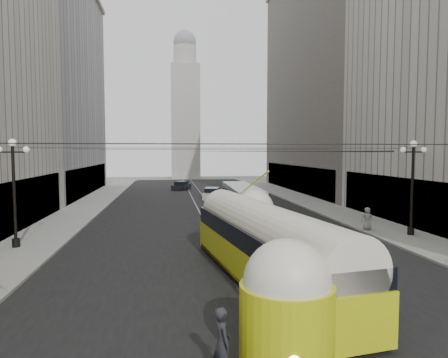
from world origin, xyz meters
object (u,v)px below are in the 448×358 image
object	(u,v)px
city_bus	(242,200)
pedestrian_sidewalk_right	(367,219)
pedestrian_crossing_a	(222,343)
pedestrian_crossing_b	(388,320)
streetcar	(264,245)

from	to	relation	value
city_bus	pedestrian_sidewalk_right	distance (m)	10.79
pedestrian_crossing_a	pedestrian_crossing_b	bearing A→B (deg)	-91.35
city_bus	pedestrian_crossing_a	bearing A→B (deg)	-101.63
streetcar	pedestrian_crossing_b	distance (m)	6.51
pedestrian_crossing_a	pedestrian_sidewalk_right	distance (m)	21.22
city_bus	pedestrian_crossing_a	world-z (taller)	city_bus
streetcar	city_bus	xyz separation A→B (m)	(2.22, 17.37, -0.21)
pedestrian_crossing_b	streetcar	bearing A→B (deg)	-156.50
pedestrian_sidewalk_right	pedestrian_crossing_a	bearing A→B (deg)	62.08
pedestrian_crossing_a	pedestrian_sidewalk_right	world-z (taller)	pedestrian_crossing_a
pedestrian_crossing_b	city_bus	bearing A→B (deg)	-177.51
pedestrian_crossing_a	pedestrian_crossing_b	xyz separation A→B (m)	(5.14, 1.01, -0.16)
pedestrian_crossing_a	streetcar	bearing A→B (deg)	-34.22
pedestrian_crossing_b	pedestrian_sidewalk_right	bearing A→B (deg)	156.50
streetcar	pedestrian_crossing_a	xyz separation A→B (m)	(-2.80, -7.01, -0.80)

